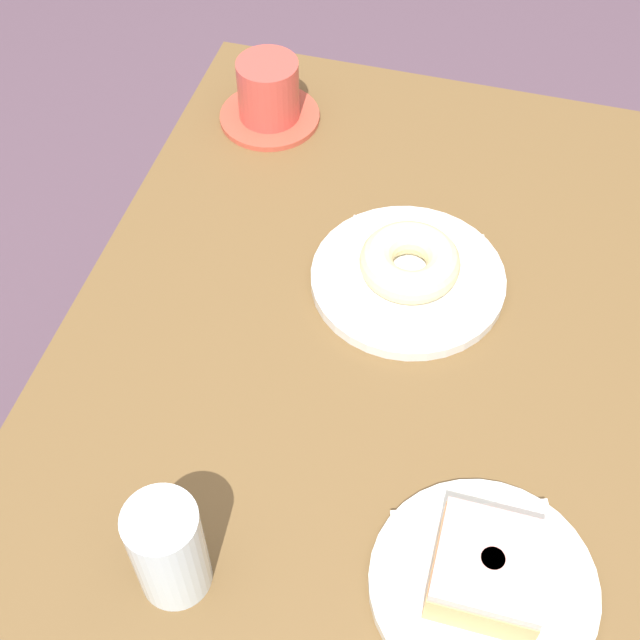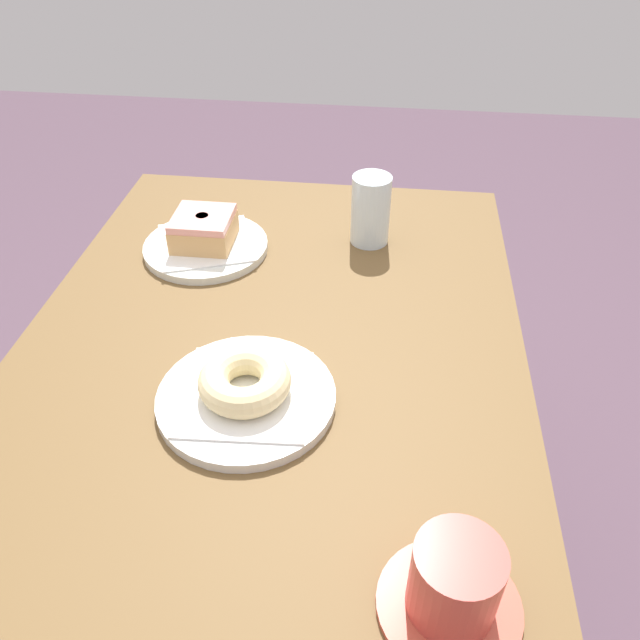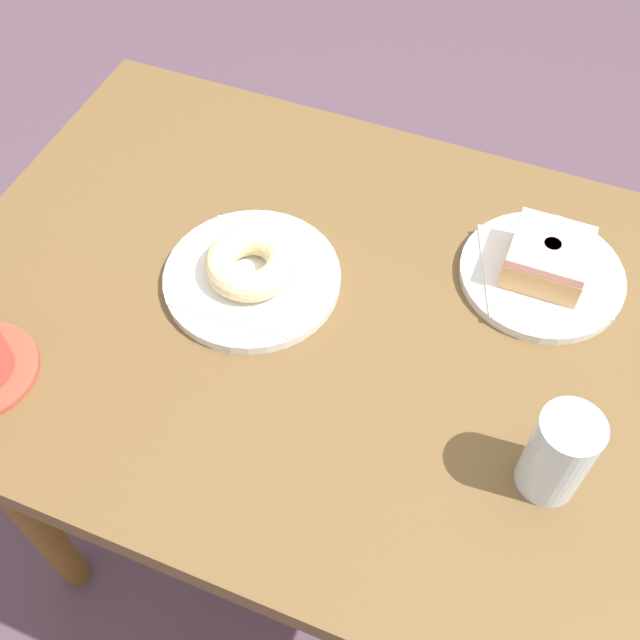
# 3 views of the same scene
# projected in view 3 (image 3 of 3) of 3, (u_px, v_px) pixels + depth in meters

# --- Properties ---
(ground_plane) EXTENTS (6.00, 6.00, 0.00)m
(ground_plane) POSITION_uv_depth(u_px,v_px,m) (326.00, 537.00, 1.55)
(ground_plane) COLOR #533E4B
(table) EXTENTS (0.98, 0.69, 0.76)m
(table) POSITION_uv_depth(u_px,v_px,m) (329.00, 360.00, 1.02)
(table) COLOR brown
(table) RESTS_ON ground_plane
(plate_glazed_square) EXTENTS (0.20, 0.20, 0.01)m
(plate_glazed_square) POSITION_uv_depth(u_px,v_px,m) (541.00, 275.00, 0.96)
(plate_glazed_square) COLOR silver
(plate_glazed_square) RESTS_ON table
(napkin_glazed_square) EXTENTS (0.19, 0.19, 0.00)m
(napkin_glazed_square) POSITION_uv_depth(u_px,v_px,m) (543.00, 271.00, 0.95)
(napkin_glazed_square) COLOR white
(napkin_glazed_square) RESTS_ON plate_glazed_square
(donut_glazed_square) EXTENTS (0.09, 0.09, 0.05)m
(donut_glazed_square) POSITION_uv_depth(u_px,v_px,m) (548.00, 257.00, 0.93)
(donut_glazed_square) COLOR tan
(donut_glazed_square) RESTS_ON napkin_glazed_square
(plate_sugar_ring) EXTENTS (0.22, 0.22, 0.01)m
(plate_sugar_ring) POSITION_uv_depth(u_px,v_px,m) (252.00, 278.00, 0.96)
(plate_sugar_ring) COLOR silver
(plate_sugar_ring) RESTS_ON table
(napkin_sugar_ring) EXTENTS (0.16, 0.16, 0.00)m
(napkin_sugar_ring) POSITION_uv_depth(u_px,v_px,m) (252.00, 274.00, 0.95)
(napkin_sugar_ring) COLOR white
(napkin_sugar_ring) RESTS_ON plate_sugar_ring
(donut_sugar_ring) EXTENTS (0.11, 0.11, 0.04)m
(donut_sugar_ring) POSITION_uv_depth(u_px,v_px,m) (251.00, 263.00, 0.93)
(donut_sugar_ring) COLOR beige
(donut_sugar_ring) RESTS_ON napkin_sugar_ring
(water_glass) EXTENTS (0.06, 0.06, 0.12)m
(water_glass) POSITION_uv_depth(u_px,v_px,m) (559.00, 454.00, 0.76)
(water_glass) COLOR silver
(water_glass) RESTS_ON table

